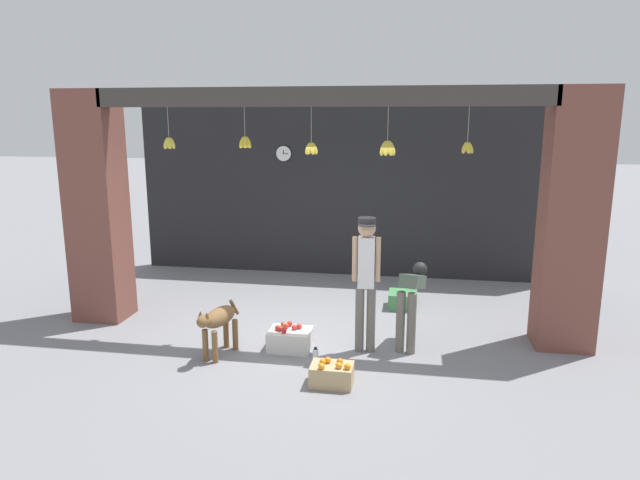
# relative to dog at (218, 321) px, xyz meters

# --- Properties ---
(ground_plane) EXTENTS (60.00, 60.00, 0.00)m
(ground_plane) POSITION_rel_dog_xyz_m (1.04, 0.76, -0.45)
(ground_plane) COLOR gray
(shop_back_wall) EXTENTS (7.61, 0.12, 3.23)m
(shop_back_wall) POSITION_rel_dog_xyz_m (1.04, 3.95, 1.17)
(shop_back_wall) COLOR #232326
(shop_back_wall) RESTS_ON ground_plane
(shop_pillar_left) EXTENTS (0.70, 0.60, 3.23)m
(shop_pillar_left) POSITION_rel_dog_xyz_m (-2.11, 1.06, 1.17)
(shop_pillar_left) COLOR brown
(shop_pillar_left) RESTS_ON ground_plane
(shop_pillar_right) EXTENTS (0.70, 0.60, 3.23)m
(shop_pillar_right) POSITION_rel_dog_xyz_m (4.20, 1.06, 1.17)
(shop_pillar_right) COLOR brown
(shop_pillar_right) RESTS_ON ground_plane
(storefront_awning) EXTENTS (5.71, 0.26, 0.84)m
(storefront_awning) POSITION_rel_dog_xyz_m (1.05, 0.88, 2.63)
(storefront_awning) COLOR #3D3833
(dog) EXTENTS (0.37, 0.82, 0.66)m
(dog) POSITION_rel_dog_xyz_m (0.00, 0.00, 0.00)
(dog) COLOR brown
(dog) RESTS_ON ground_plane
(shopkeeper) EXTENTS (0.34, 0.28, 1.69)m
(shopkeeper) POSITION_rel_dog_xyz_m (1.74, 0.44, 0.56)
(shopkeeper) COLOR #6B665B
(shopkeeper) RESTS_ON ground_plane
(worker_stooping) EXTENTS (0.37, 0.77, 1.01)m
(worker_stooping) POSITION_rel_dog_xyz_m (2.29, 0.68, 0.22)
(worker_stooping) COLOR #6B665B
(worker_stooping) RESTS_ON ground_plane
(fruit_crate_oranges) EXTENTS (0.46, 0.32, 0.30)m
(fruit_crate_oranges) POSITION_rel_dog_xyz_m (1.47, -0.53, -0.32)
(fruit_crate_oranges) COLOR tan
(fruit_crate_oranges) RESTS_ON ground_plane
(fruit_crate_apples) EXTENTS (0.53, 0.42, 0.32)m
(fruit_crate_apples) POSITION_rel_dog_xyz_m (0.81, 0.34, -0.31)
(fruit_crate_apples) COLOR silver
(fruit_crate_apples) RESTS_ON ground_plane
(produce_box_green) EXTENTS (0.43, 0.43, 0.24)m
(produce_box_green) POSITION_rel_dog_xyz_m (2.17, 2.19, -0.33)
(produce_box_green) COLOR #42844C
(produce_box_green) RESTS_ON ground_plane
(water_bottle) EXTENTS (0.07, 0.07, 0.23)m
(water_bottle) POSITION_rel_dog_xyz_m (1.21, -0.09, -0.34)
(water_bottle) COLOR silver
(water_bottle) RESTS_ON ground_plane
(wall_clock) EXTENTS (0.28, 0.03, 0.28)m
(wall_clock) POSITION_rel_dog_xyz_m (-0.07, 3.88, 1.76)
(wall_clock) COLOR black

